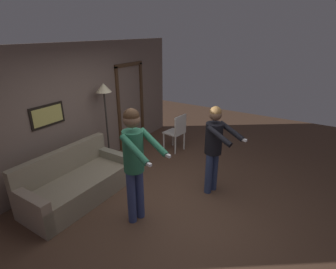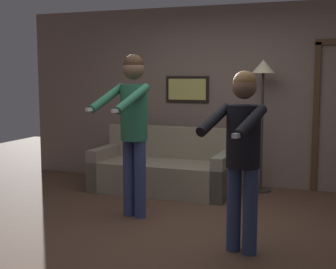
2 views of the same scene
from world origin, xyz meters
name	(u,v)px [view 2 (image 2 of 2)]	position (x,y,z in m)	size (l,w,h in m)	color
ground_plane	(178,229)	(0.00, 0.00, 0.00)	(12.00, 12.00, 0.00)	brown
back_wall_assembly	(228,96)	(0.02, 2.26, 1.30)	(6.40, 0.10, 2.60)	#7D685C
couch	(163,171)	(-0.71, 1.51, 0.28)	(1.91, 0.87, 0.87)	gray
torchiere_lamp	(263,83)	(0.56, 1.95, 1.49)	(0.32, 0.32, 1.81)	#332D28
person_standing_left	(133,118)	(-0.61, 0.26, 1.12)	(0.54, 0.75, 1.82)	navy
person_standing_right	(242,145)	(0.73, -0.42, 0.98)	(0.54, 0.71, 1.63)	navy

